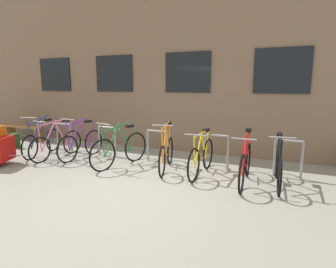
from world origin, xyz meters
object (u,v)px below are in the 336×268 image
bicycle_orange (166,153)px  bicycle_yellow (201,157)px  bicycle_pink (57,144)px  bicycle_red (245,164)px  backpack (15,141)px  bicycle_black (278,166)px  bicycle_blue (42,141)px  bicycle_purple (81,144)px  bicycle_green (120,149)px  wooden_bench (24,129)px

bicycle_orange → bicycle_yellow: 0.83m
bicycle_pink → bicycle_red: (4.84, 0.00, 0.02)m
bicycle_red → backpack: 6.91m
bicycle_red → bicycle_black: bearing=13.3°
bicycle_blue → backpack: size_ratio=3.76×
bicycle_orange → bicycle_red: bearing=-7.0°
bicycle_purple → bicycle_black: bearing=-1.0°
bicycle_pink → bicycle_yellow: bearing=2.8°
bicycle_orange → bicycle_green: (-1.12, -0.18, 0.02)m
bicycle_orange → bicycle_green: size_ratio=0.94×
bicycle_orange → bicycle_red: size_ratio=0.93×
bicycle_pink → bicycle_black: (5.43, 0.14, 0.01)m
bicycle_green → bicycle_black: bearing=1.6°
bicycle_yellow → backpack: bearing=178.6°
bicycle_yellow → bicycle_blue: 4.50m
bicycle_red → wooden_bench: bearing=169.8°
bicycle_orange → bicycle_black: (2.37, -0.08, -0.00)m
bicycle_green → bicycle_red: size_ratio=1.00×
bicycle_red → backpack: bearing=177.2°
bicycle_green → bicycle_pink: bearing=-178.8°
bicycle_red → bicycle_pink: bearing=-180.0°
backpack → bicycle_black: bearing=9.6°
bicycle_yellow → bicycle_red: bicycle_red is taller
bicycle_red → bicycle_green: bearing=179.2°
bicycle_purple → bicycle_red: bicycle_purple is taller
bicycle_orange → wooden_bench: (-5.99, 1.18, -0.03)m
bicycle_black → bicycle_blue: bicycle_blue is taller
bicycle_pink → backpack: bicycle_pink is taller
bicycle_purple → bicycle_blue: bicycle_blue is taller
bicycle_pink → bicycle_blue: 0.61m
bicycle_green → wooden_bench: bearing=164.4°
bicycle_black → wooden_bench: bicycle_black is taller
bicycle_orange → bicycle_purple: 2.45m
bicycle_blue → wooden_bench: bicycle_blue is taller
bicycle_black → bicycle_yellow: (-1.54, 0.05, -0.00)m
wooden_bench → backpack: (0.86, -1.06, -0.14)m
bicycle_pink → backpack: bearing=170.7°
bicycle_pink → bicycle_green: bicycle_green is taller
bicycle_black → bicycle_yellow: size_ratio=1.01×
bicycle_orange → bicycle_yellow: bearing=-1.8°
bicycle_pink → bicycle_green: bearing=1.2°
bicycle_black → wooden_bench: 8.45m
bicycle_blue → bicycle_red: (5.44, -0.06, 0.02)m
wooden_bench → bicycle_blue: bearing=-29.9°
bicycle_red → bicycle_yellow: bearing=168.6°
bicycle_orange → bicycle_red: bicycle_orange is taller
bicycle_purple → bicycle_yellow: 3.28m
bicycle_purple → wooden_bench: size_ratio=0.93×
bicycle_black → bicycle_yellow: bearing=178.1°
bicycle_purple → backpack: (-2.68, 0.11, -0.16)m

